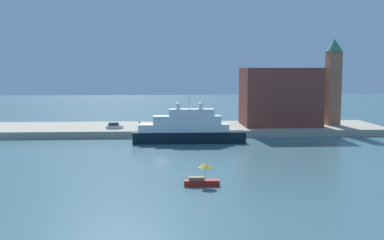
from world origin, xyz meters
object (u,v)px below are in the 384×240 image
large_yacht (188,129)px  harbor_building (280,97)px  small_motorboat (202,176)px  bell_tower (333,79)px  person_figure (139,124)px  parked_car (114,126)px  mooring_bollard (178,129)px

large_yacht → harbor_building: size_ratio=1.28×
small_motorboat → bell_tower: size_ratio=0.22×
small_motorboat → person_figure: (-11.48, 50.68, 1.13)m
small_motorboat → parked_car: 51.91m
harbor_building → parked_car: size_ratio=4.74×
harbor_building → bell_tower: (13.81, 0.39, 4.53)m
parked_car → bell_tower: bearing=5.1°
parked_car → mooring_bollard: size_ratio=5.33×
parked_car → person_figure: bearing=16.7°
bell_tower → parked_car: size_ratio=5.50×
large_yacht → small_motorboat: 36.55m
small_motorboat → harbor_building: size_ratio=0.25×
small_motorboat → bell_tower: bell_tower is taller
bell_tower → parked_car: bell_tower is taller
large_yacht → mooring_bollard: 8.26m
large_yacht → person_figure: (-11.16, 14.17, -0.53)m
large_yacht → parked_car: bearing=144.0°
bell_tower → mooring_bollard: 42.52m
large_yacht → mooring_bollard: (-1.96, 7.97, -0.94)m
large_yacht → mooring_bollard: size_ratio=32.30×
bell_tower → person_figure: 50.41m
person_figure → mooring_bollard: (9.20, -6.20, -0.41)m
small_motorboat → mooring_bollard: bearing=92.9°
parked_car → mooring_bollard: parked_car is taller
small_motorboat → harbor_building: (23.80, 53.39, 7.60)m
harbor_building → person_figure: (-35.28, -2.71, -6.48)m
harbor_building → person_figure: bearing=-175.6°
small_motorboat → bell_tower: 66.73m
small_motorboat → mooring_bollard: size_ratio=6.40×
bell_tower → parked_car: (-54.98, -4.86, -11.18)m
person_figure → mooring_bollard: person_figure is taller
person_figure → mooring_bollard: 11.10m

